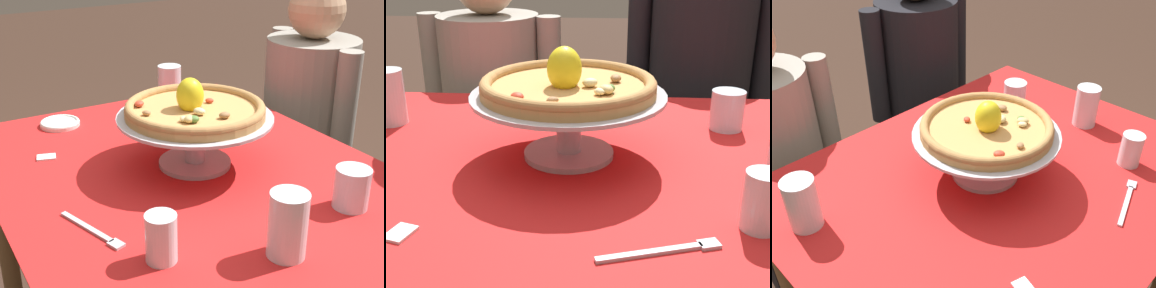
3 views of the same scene
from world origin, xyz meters
The scene contains 10 objects.
dining_table centered at (0.00, 0.00, 0.63)m, with size 1.21×0.96×0.73m.
pizza_stand centered at (-0.03, 0.03, 0.83)m, with size 0.40×0.40×0.14m.
pizza centered at (-0.03, 0.03, 0.89)m, with size 0.36×0.36×0.10m.
water_glass_back_right centered at (0.34, 0.23, 0.78)m, with size 0.08×0.08×0.10m.
water_glass_back_left centered at (-0.49, 0.21, 0.79)m, with size 0.08×0.08×0.14m.
water_glass_front_right centered at (0.30, -0.24, 0.78)m, with size 0.06×0.06×0.10m.
dinner_fork centered at (0.15, -0.32, 0.74)m, with size 0.19×0.08×0.01m.
sugar_packet centered at (-0.27, -0.30, 0.74)m, with size 0.05×0.04×0.01m, color white.
diner_left centered at (-0.36, 0.74, 0.55)m, with size 0.50×0.38×1.13m.
diner_right centered at (0.36, 0.78, 0.58)m, with size 0.50×0.38×1.20m.
Camera 2 is at (0.06, -0.96, 1.17)m, focal length 47.50 mm.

